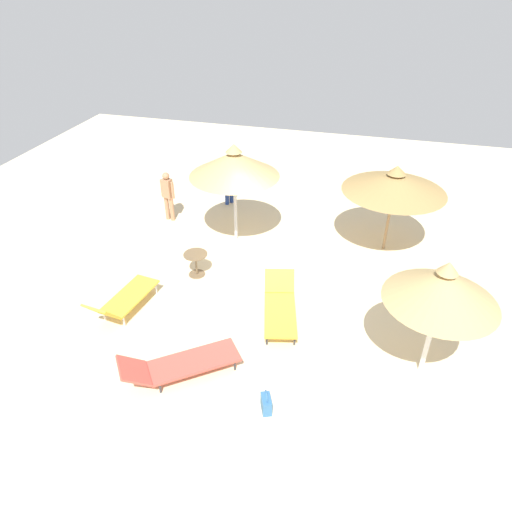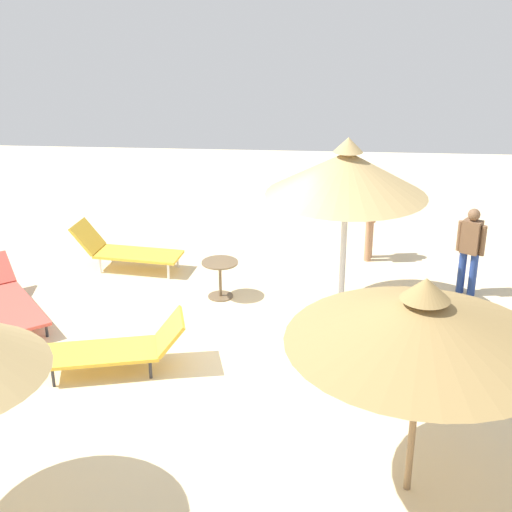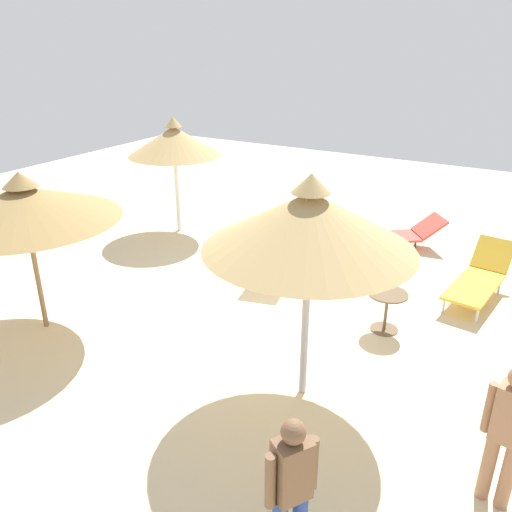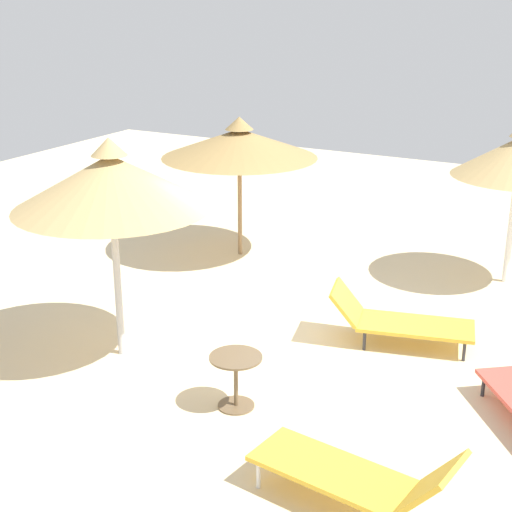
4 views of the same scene
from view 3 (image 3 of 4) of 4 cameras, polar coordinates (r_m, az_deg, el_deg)
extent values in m
cube|color=beige|center=(8.75, 1.76, -5.71)|extent=(24.00, 24.00, 0.10)
cylinder|color=white|center=(11.84, -8.79, 7.56)|extent=(0.10, 0.10, 2.05)
cone|color=tan|center=(11.61, -9.11, 12.52)|extent=(2.05, 2.05, 0.63)
cone|color=tan|center=(11.54, -9.24, 14.54)|extent=(0.37, 0.37, 0.22)
cylinder|color=olive|center=(8.30, -23.41, -0.57)|extent=(0.08, 0.08, 2.21)
cone|color=#997A47|center=(8.00, -24.44, 5.38)|extent=(2.71, 2.71, 0.49)
cone|color=#997A47|center=(7.91, -24.85, 7.76)|extent=(0.49, 0.49, 0.22)
cylinder|color=#B2B2B7|center=(6.19, 5.55, -6.36)|extent=(0.09, 0.09, 2.28)
cone|color=tan|center=(5.71, 6.00, 3.87)|extent=(2.44, 2.44, 0.67)
cone|color=tan|center=(5.58, 6.18, 8.08)|extent=(0.44, 0.44, 0.22)
cube|color=#CC4C3F|center=(11.14, 13.28, 2.03)|extent=(1.82, 1.61, 0.05)
cylinder|color=#2D2D33|center=(10.72, 9.94, 0.62)|extent=(0.04, 0.04, 0.24)
cylinder|color=#2D2D33|center=(11.21, 9.15, 1.72)|extent=(0.04, 0.04, 0.24)
cylinder|color=#2D2D33|center=(11.23, 17.27, 0.97)|extent=(0.04, 0.04, 0.24)
cylinder|color=#2D2D33|center=(11.70, 16.22, 2.00)|extent=(0.04, 0.04, 0.24)
cube|color=#CC4C3F|center=(11.51, 18.74, 3.20)|extent=(0.83, 0.85, 0.41)
cube|color=gold|center=(9.39, 23.10, -3.14)|extent=(0.84, 1.60, 0.05)
cylinder|color=silver|center=(8.84, 23.38, -6.05)|extent=(0.04, 0.04, 0.28)
cylinder|color=silver|center=(8.96, 20.14, -5.14)|extent=(0.04, 0.04, 0.28)
cylinder|color=silver|center=(9.98, 25.45, -3.05)|extent=(0.04, 0.04, 0.28)
cylinder|color=silver|center=(10.08, 22.55, -2.28)|extent=(0.04, 0.04, 0.28)
cube|color=gold|center=(10.15, 24.88, 0.18)|extent=(0.69, 0.52, 0.52)
cube|color=gold|center=(10.05, 2.88, 0.44)|extent=(1.04, 1.64, 0.05)
cylinder|color=#2D2D33|center=(10.74, 2.16, 1.11)|extent=(0.04, 0.04, 0.26)
cylinder|color=#2D2D33|center=(10.63, 5.21, 0.77)|extent=(0.04, 0.04, 0.26)
cylinder|color=#2D2D33|center=(9.61, 0.26, -1.65)|extent=(0.04, 0.04, 0.26)
cylinder|color=#2D2D33|center=(9.48, 3.65, -2.07)|extent=(0.04, 0.04, 0.26)
cube|color=gold|center=(9.12, 1.50, -0.38)|extent=(0.77, 0.55, 0.46)
cylinder|color=#A57554|center=(5.78, 24.40, -20.48)|extent=(0.13, 0.13, 0.77)
cylinder|color=#A57554|center=(5.76, 26.19, -21.07)|extent=(0.13, 0.13, 0.77)
cube|color=#A57554|center=(5.35, 26.56, -15.47)|extent=(0.32, 0.27, 0.58)
cylinder|color=#A57554|center=(5.39, 24.54, -15.06)|extent=(0.09, 0.09, 0.53)
cube|color=brown|center=(4.42, 4.03, -22.59)|extent=(0.34, 0.37, 0.56)
sphere|color=brown|center=(4.16, 4.19, -18.93)|extent=(0.20, 0.20, 0.20)
cylinder|color=brown|center=(4.52, 6.33, -21.92)|extent=(0.09, 0.09, 0.52)
cylinder|color=brown|center=(4.37, 1.60, -23.75)|extent=(0.09, 0.09, 0.52)
cube|color=#336699|center=(12.17, 6.88, 3.83)|extent=(0.28, 0.36, 0.32)
torus|color=#336699|center=(12.10, 6.92, 4.77)|extent=(0.11, 0.22, 0.23)
cylinder|color=brown|center=(7.97, 14.47, -4.10)|extent=(0.60, 0.60, 0.02)
cylinder|color=brown|center=(8.12, 14.25, -6.10)|extent=(0.05, 0.05, 0.61)
cylinder|color=brown|center=(8.26, 14.05, -7.88)|extent=(0.42, 0.42, 0.02)
camera|label=1|loc=(17.13, 12.26, 32.18)|focal=32.36mm
camera|label=2|loc=(13.99, -40.10, 22.91)|focal=51.60mm
camera|label=4|loc=(11.76, 57.40, 14.77)|focal=53.05mm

